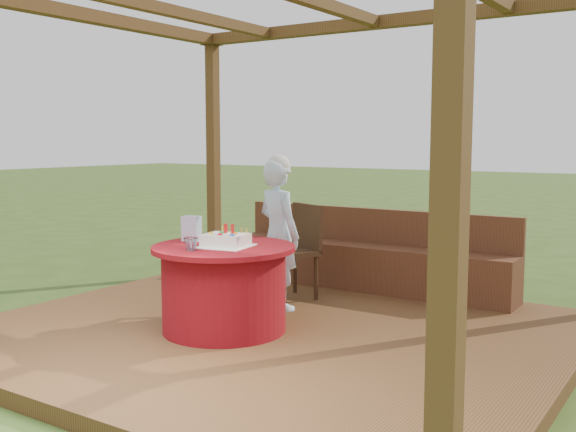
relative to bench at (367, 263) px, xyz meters
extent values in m
plane|color=#314D19|center=(0.00, -1.72, -0.38)|extent=(60.00, 60.00, 0.00)
cube|color=brown|center=(0.00, -1.72, -0.32)|extent=(4.50, 4.00, 0.12)
cube|color=brown|center=(2.13, -3.60, 1.03)|extent=(0.12, 0.12, 2.60)
cube|color=brown|center=(-2.13, 0.16, 1.03)|extent=(0.12, 0.12, 2.60)
cube|color=brown|center=(0.00, 0.16, 2.40)|extent=(4.50, 0.14, 0.12)
cube|color=brown|center=(-2.13, -1.72, 2.40)|extent=(0.14, 4.00, 0.12)
cube|color=brown|center=(-1.30, -1.72, 2.40)|extent=(0.10, 3.70, 0.10)
cube|color=brown|center=(0.00, -0.02, -0.04)|extent=(3.00, 0.42, 0.45)
cube|color=brown|center=(0.00, 0.16, 0.36)|extent=(3.00, 0.06, 0.35)
cylinder|color=maroon|center=(-0.26, -1.99, 0.06)|extent=(0.97, 0.97, 0.64)
cylinder|color=maroon|center=(-0.26, -1.99, 0.40)|extent=(1.12, 1.12, 0.04)
cube|color=#3B2312|center=(-0.42, -0.80, 0.18)|extent=(0.58, 0.58, 0.05)
cylinder|color=#3B2312|center=(-0.65, -0.89, -0.04)|extent=(0.04, 0.04, 0.44)
cylinder|color=#3B2312|center=(-0.33, -1.03, -0.04)|extent=(0.04, 0.04, 0.44)
cylinder|color=#3B2312|center=(-0.51, -0.56, -0.04)|extent=(0.04, 0.04, 0.44)
cylinder|color=#3B2312|center=(-0.19, -0.71, -0.04)|extent=(0.04, 0.04, 0.44)
cube|color=#3B2312|center=(-0.34, -0.61, 0.40)|extent=(0.42, 0.21, 0.45)
imported|color=#ABDEFF|center=(-0.30, -1.17, 0.40)|extent=(0.56, 0.46, 1.33)
sphere|color=white|center=(-0.30, -1.17, 1.00)|extent=(0.21, 0.21, 0.21)
cube|color=white|center=(-0.22, -2.02, 0.42)|extent=(0.43, 0.43, 0.01)
cube|color=white|center=(-0.22, -2.02, 0.47)|extent=(0.36, 0.31, 0.09)
cylinder|color=red|center=(-0.25, -1.98, 0.55)|extent=(0.03, 0.03, 0.07)
cylinder|color=red|center=(-0.18, -1.98, 0.55)|extent=(0.03, 0.03, 0.07)
sphere|color=yellow|center=(-0.32, -2.08, 0.53)|extent=(0.04, 0.04, 0.04)
sphere|color=red|center=(-0.22, -2.09, 0.53)|extent=(0.04, 0.04, 0.04)
sphere|color=blue|center=(-0.12, -2.07, 0.53)|extent=(0.04, 0.04, 0.04)
sphere|color=green|center=(-0.28, -2.00, 0.53)|extent=(0.04, 0.04, 0.04)
sphere|color=orange|center=(-0.15, -1.99, 0.53)|extent=(0.04, 0.04, 0.04)
cube|color=#CF86BE|center=(-0.63, -1.94, 0.52)|extent=(0.16, 0.12, 0.20)
imported|color=white|center=(-0.32, -2.31, 0.46)|extent=(0.12, 0.12, 0.10)
camera|label=1|loc=(3.01, -6.06, 1.24)|focal=42.00mm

